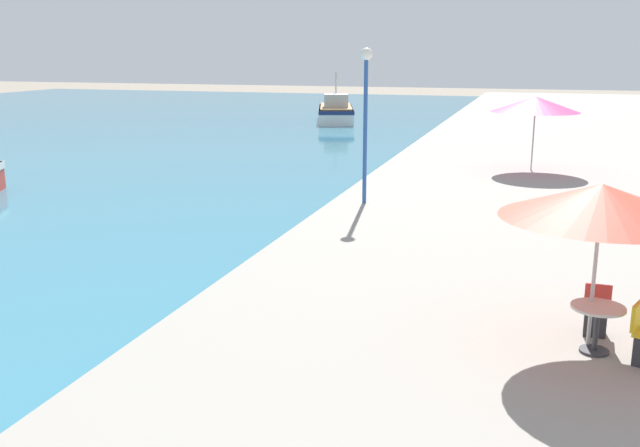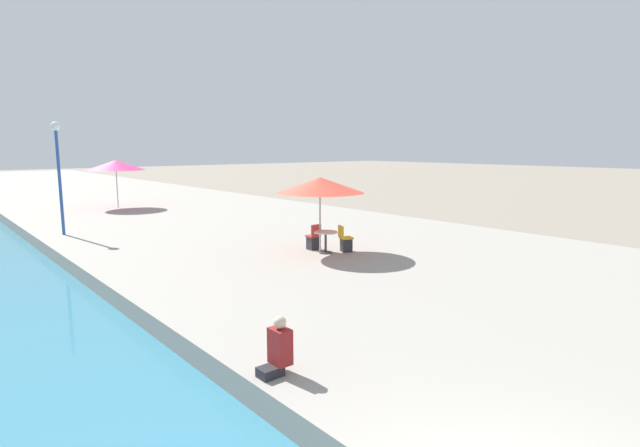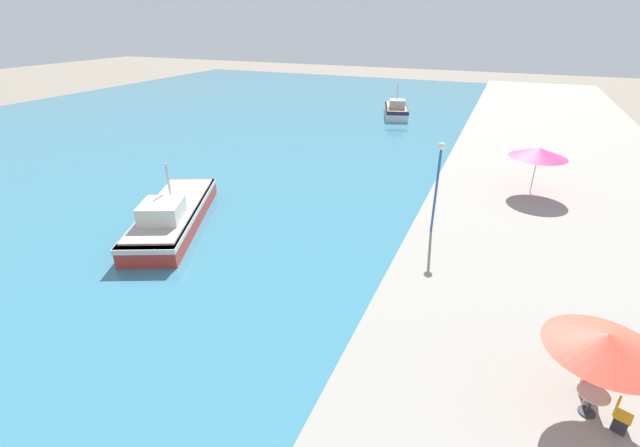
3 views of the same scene
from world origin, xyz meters
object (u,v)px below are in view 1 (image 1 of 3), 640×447
Objects in this scene: cafe_table at (597,319)px; cafe_chair_left at (596,316)px; cafe_umbrella_white at (536,104)px; fishing_boat_mid at (336,112)px; cafe_umbrella_pink at (601,201)px; lamppost at (366,99)px.

cafe_chair_left is at bearing 86.63° from cafe_table.
cafe_chair_left is at bearing -85.64° from cafe_umbrella_white.
fishing_boat_mid reaches higher than cafe_umbrella_pink.
cafe_umbrella_white is at bearing 97.73° from cafe_chair_left.
cafe_table is at bearing -58.32° from lamppost.
cafe_table is (15.02, -38.50, 0.30)m from fishing_boat_mid.
cafe_umbrella_white reaches higher than cafe_chair_left.
cafe_chair_left is (15.07, -37.78, 0.09)m from fishing_boat_mid.
cafe_umbrella_white reaches higher than cafe_table.
cafe_umbrella_pink is 3.72× the size of cafe_table.
cafe_umbrella_pink is at bearing -100.10° from cafe_chair_left.
lamppost is (-5.94, 9.62, 2.56)m from cafe_table.
lamppost is (-4.71, -7.79, 0.59)m from cafe_umbrella_white.
cafe_table is (1.23, -17.41, -1.97)m from cafe_umbrella_white.
cafe_chair_left is (0.13, 0.52, -1.98)m from cafe_umbrella_pink.
lamppost is (-5.86, 9.42, 0.79)m from cafe_umbrella_pink.
fishing_boat_mid is 8.24× the size of cafe_chair_left.
cafe_table is 0.88× the size of cafe_chair_left.
cafe_table is 0.18× the size of lamppost.
cafe_umbrella_white is at bearing 94.04° from cafe_table.
fishing_boat_mid reaches higher than cafe_umbrella_white.
cafe_table is 11.59m from lamppost.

